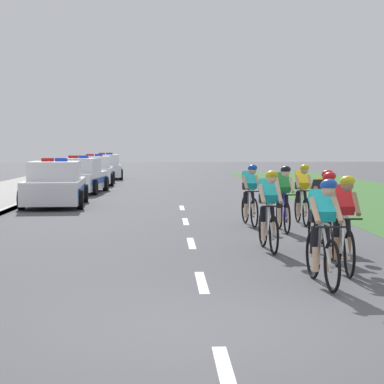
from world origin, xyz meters
name	(u,v)px	position (x,y,z in m)	size (l,w,h in m)	color
ground_plane	(215,332)	(0.00, 0.00, 0.00)	(160.00, 160.00, 0.00)	#4C4C51
kerb_edge	(10,208)	(-5.31, 14.00, 0.07)	(0.16, 60.00, 0.13)	#9E9E99
lane_markings_centre	(191,243)	(0.00, 6.68, 0.00)	(0.14, 17.60, 0.01)	white
cyclist_lead	(323,231)	(1.69, 2.37, 0.79)	(0.43, 1.72, 1.56)	black
cyclist_second	(343,222)	(2.25, 3.38, 0.79)	(0.43, 1.72, 1.56)	black
cyclist_third	(324,213)	(2.31, 4.95, 0.79)	(0.45, 1.72, 1.56)	black
cyclist_fourth	(269,209)	(1.42, 5.60, 0.79)	(0.43, 1.72, 1.56)	black
cyclist_fifth	(325,207)	(2.59, 5.99, 0.79)	(0.45, 1.72, 1.56)	black
cyclist_sixth	(283,198)	(2.20, 8.49, 0.79)	(0.42, 1.72, 1.56)	black
cyclist_seventh	(302,194)	(2.92, 9.89, 0.79)	(0.42, 1.72, 1.56)	black
cyclist_eighth	(250,194)	(1.57, 9.72, 0.79)	(0.45, 1.72, 1.56)	black
police_car_nearest	(55,185)	(-4.18, 15.58, 0.68)	(2.19, 4.49, 1.59)	white
police_car_second	(79,177)	(-4.19, 21.91, 0.68)	(2.26, 4.53, 1.59)	silver
police_car_third	(94,172)	(-4.18, 28.12, 0.68)	(2.16, 4.48, 1.59)	white
police_car_furthest	(106,168)	(-4.18, 34.66, 0.68)	(2.31, 4.55, 1.59)	white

